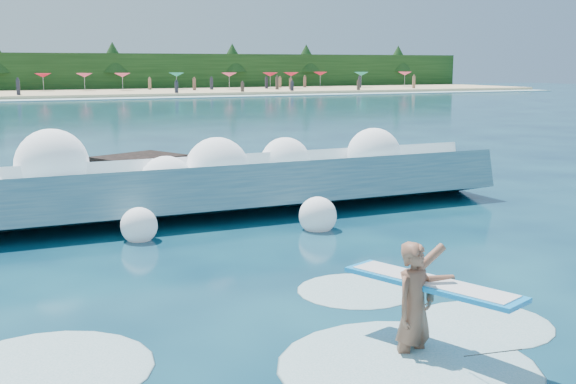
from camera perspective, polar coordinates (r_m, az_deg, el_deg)
name	(u,v)px	position (r m, az deg, el deg)	size (l,w,h in m)	color
ground	(255,294)	(11.49, -2.61, -8.05)	(200.00, 200.00, 0.00)	#072039
breaking_wave	(103,195)	(17.09, -14.40, -0.26)	(19.93, 3.03, 1.72)	teal
rock_cluster	(17,196)	(18.46, -20.62, -0.31)	(8.22, 3.45, 1.43)	black
surfer_with_board	(419,305)	(9.15, 10.28, -8.76)	(1.35, 2.92, 1.74)	brown
wave_spray	(125,175)	(17.01, -12.72, 1.29)	(15.54, 4.56, 2.25)	white
surf_foam	(332,358)	(9.13, 3.53, -12.98)	(8.99, 5.92, 0.16)	silver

